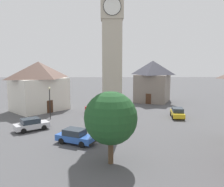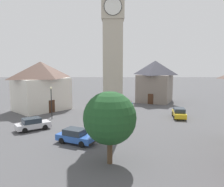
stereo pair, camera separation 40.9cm
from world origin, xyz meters
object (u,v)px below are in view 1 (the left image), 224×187
object	(u,v)px
car_red_corner	(177,113)
lamp_post	(50,98)
building_shop_left	(39,86)
car_blue_kerb	(31,124)
car_silver_kerb	(96,109)
pedestrian	(130,105)
tree	(111,118)
car_white_side	(75,136)
clock_tower	(112,18)
building_hall_far	(153,81)

from	to	relation	value
car_red_corner	lamp_post	distance (m)	19.26
building_shop_left	lamp_post	size ratio (longest dim) A/B	2.28
car_blue_kerb	car_silver_kerb	world-z (taller)	same
pedestrian	tree	world-z (taller)	tree
car_white_side	clock_tower	bearing A→B (deg)	52.26
building_shop_left	car_blue_kerb	bearing A→B (deg)	-78.69
car_red_corner	car_white_side	bearing A→B (deg)	-141.56
pedestrian	building_shop_left	bearing A→B (deg)	178.06
car_white_side	building_shop_left	xyz separation A→B (m)	(-8.55, 17.02, 3.57)
car_silver_kerb	building_hall_far	bearing A→B (deg)	44.69
car_blue_kerb	car_red_corner	distance (m)	21.02
building_shop_left	tree	bearing A→B (deg)	-60.98
tree	building_shop_left	distance (m)	25.08
building_shop_left	building_hall_far	world-z (taller)	building_hall_far
car_blue_kerb	tree	bearing A→B (deg)	-44.90
building_shop_left	lamp_post	xyz separation A→B (m)	(3.42, -6.65, -1.09)
car_red_corner	building_shop_left	bearing A→B (deg)	165.19
clock_tower	car_red_corner	size ratio (longest dim) A/B	5.34
clock_tower	car_silver_kerb	bearing A→B (deg)	104.95
clock_tower	lamp_post	size ratio (longest dim) A/B	4.80
car_white_side	tree	xyz separation A→B (m)	(3.61, -4.90, 3.12)
pedestrian	car_red_corner	bearing A→B (deg)	-38.58
car_silver_kerb	building_hall_far	size ratio (longest dim) A/B	0.46
clock_tower	tree	world-z (taller)	clock_tower
pedestrian	lamp_post	size ratio (longest dim) A/B	0.35
car_red_corner	pedestrian	size ratio (longest dim) A/B	2.56
building_hall_far	pedestrian	bearing A→B (deg)	-121.56
car_white_side	building_shop_left	size ratio (longest dim) A/B	0.40
car_blue_kerb	pedestrian	bearing A→B (deg)	41.45
car_blue_kerb	tree	xyz separation A→B (m)	(9.71, -9.68, 3.12)
tree	building_shop_left	xyz separation A→B (m)	(-12.16, 21.92, 0.45)
clock_tower	tree	bearing A→B (deg)	-91.62
clock_tower	lamp_post	bearing A→B (deg)	149.38
car_silver_kerb	tree	bearing A→B (deg)	-83.42
building_shop_left	lamp_post	bearing A→B (deg)	-62.80
clock_tower	lamp_post	world-z (taller)	clock_tower
car_white_side	lamp_post	size ratio (longest dim) A/B	0.92
car_blue_kerb	pedestrian	distance (m)	17.69
pedestrian	building_hall_far	bearing A→B (deg)	58.44
lamp_post	car_silver_kerb	bearing A→B (deg)	31.88
building_shop_left	building_hall_far	distance (m)	23.15
car_white_side	lamp_post	world-z (taller)	lamp_post
car_blue_kerb	car_red_corner	size ratio (longest dim) A/B	1.00
car_red_corner	lamp_post	bearing A→B (deg)	-177.90
car_silver_kerb	pedestrian	bearing A→B (deg)	19.65
building_shop_left	building_hall_far	xyz separation A→B (m)	(21.42, 8.77, 0.10)
car_blue_kerb	car_red_corner	bearing A→B (deg)	17.43
tree	lamp_post	distance (m)	17.61
car_white_side	pedestrian	bearing A→B (deg)	66.53
car_red_corner	tree	world-z (taller)	tree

